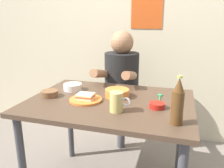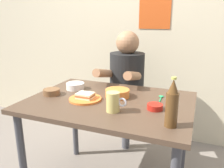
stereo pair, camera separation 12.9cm
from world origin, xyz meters
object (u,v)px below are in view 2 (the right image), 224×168
person_seated (127,75)px  stool (126,116)px  plate_orange (85,99)px  beer_mug (113,102)px  soup_bowl_orange (117,93)px  dining_table (109,113)px  beer_bottle (172,105)px  sandwich (85,95)px

person_seated → stool: bearing=90.0°
plate_orange → beer_mug: beer_mug is taller
person_seated → soup_bowl_orange: 0.55m
person_seated → plate_orange: bearing=-96.3°
dining_table → plate_orange: (-0.15, -0.06, 0.10)m
dining_table → beer_mug: beer_mug is taller
beer_bottle → beer_mug: bearing=168.2°
sandwich → beer_mug: size_ratio=0.87×
beer_bottle → soup_bowl_orange: bearing=141.5°
sandwich → beer_bottle: size_ratio=0.42×
sandwich → soup_bowl_orange: size_ratio=0.65×
stool → person_seated: 0.42m
dining_table → plate_orange: 0.19m
beer_mug → soup_bowl_orange: beer_mug is taller
stool → soup_bowl_orange: soup_bowl_orange is taller
beer_mug → soup_bowl_orange: size_ratio=0.74×
stool → beer_mug: size_ratio=3.57×
beer_bottle → stool: bearing=120.6°
person_seated → plate_orange: 0.68m
dining_table → beer_bottle: 0.55m
stool → beer_mug: bearing=-77.7°
dining_table → sandwich: 0.21m
stool → beer_mug: 0.94m
dining_table → beer_bottle: size_ratio=4.20×
stool → person_seated: bearing=-90.0°
dining_table → plate_orange: bearing=-159.0°
stool → sandwich: bearing=-96.2°
person_seated → dining_table: bearing=-82.8°
sandwich → plate_orange: bearing=90.0°
person_seated → plate_orange: person_seated is taller
dining_table → soup_bowl_orange: bearing=70.5°
person_seated → sandwich: person_seated is taller
person_seated → plate_orange: (-0.07, -0.68, -0.02)m
dining_table → beer_mug: size_ratio=8.73×
person_seated → beer_bottle: person_seated is taller
beer_mug → beer_bottle: size_ratio=0.48×
dining_table → beer_mug: 0.25m
dining_table → sandwich: size_ratio=10.00×
stool → plate_orange: 0.80m
soup_bowl_orange → sandwich: bearing=-142.4°
beer_mug → beer_bottle: bearing=-11.8°
sandwich → beer_bottle: 0.63m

